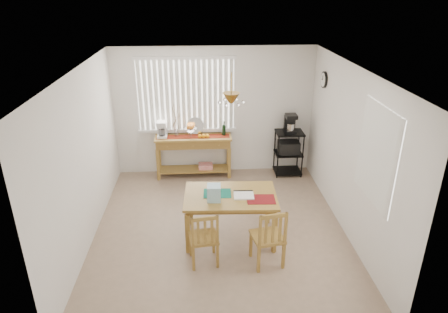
{
  "coord_description": "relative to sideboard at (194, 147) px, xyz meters",
  "views": [
    {
      "loc": [
        -0.27,
        -5.49,
        3.69
      ],
      "look_at": [
        0.1,
        0.55,
        1.05
      ],
      "focal_mm": 32.0,
      "sensor_mm": 36.0,
      "label": 1
    }
  ],
  "objects": [
    {
      "name": "sideboard_items",
      "position": [
        -0.25,
        0.01,
        0.35
      ],
      "size": [
        1.45,
        0.36,
        0.66
      ],
      "color": "maroon",
      "rests_on": "sideboard"
    },
    {
      "name": "chair_left",
      "position": [
        0.16,
        -2.85,
        -0.23
      ],
      "size": [
        0.44,
        0.44,
        0.85
      ],
      "color": "#A27D37",
      "rests_on": "ground"
    },
    {
      "name": "cart_items",
      "position": [
        1.94,
        -0.02,
        0.46
      ],
      "size": [
        0.22,
        0.26,
        0.38
      ],
      "color": "black",
      "rests_on": "wire_cart"
    },
    {
      "name": "chair_right",
      "position": [
        1.05,
        -2.93,
        -0.2
      ],
      "size": [
        0.49,
        0.49,
        0.91
      ],
      "color": "#A27D37",
      "rests_on": "ground"
    },
    {
      "name": "room_shell",
      "position": [
        0.42,
        -2.0,
        1.04
      ],
      "size": [
        4.2,
        4.7,
        2.7
      ],
      "color": "white",
      "rests_on": "ground"
    },
    {
      "name": "wire_cart",
      "position": [
        1.94,
        -0.03,
        -0.09
      ],
      "size": [
        0.55,
        0.44,
        0.93
      ],
      "color": "black",
      "rests_on": "ground"
    },
    {
      "name": "dining_table",
      "position": [
        0.57,
        -2.22,
        0.01
      ],
      "size": [
        1.43,
        0.95,
        0.75
      ],
      "color": "#A27D37",
      "rests_on": "ground"
    },
    {
      "name": "table_items",
      "position": [
        0.43,
        -2.34,
        0.19
      ],
      "size": [
        1.07,
        0.54,
        0.24
      ],
      "color": "#136C57",
      "rests_on": "dining_table"
    },
    {
      "name": "ground",
      "position": [
        0.42,
        -2.01,
        -0.65
      ],
      "size": [
        4.0,
        4.5,
        0.01
      ],
      "primitive_type": "cube",
      "color": "#9F846C"
    },
    {
      "name": "sideboard",
      "position": [
        0.0,
        0.0,
        0.0
      ],
      "size": [
        1.53,
        0.43,
        0.86
      ],
      "color": "#A27D37",
      "rests_on": "ground"
    }
  ]
}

